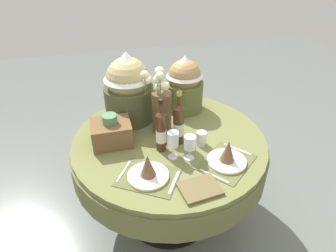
# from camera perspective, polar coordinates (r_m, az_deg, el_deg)

# --- Properties ---
(ground) EXTENTS (8.00, 8.00, 0.00)m
(ground) POSITION_cam_1_polar(r_m,az_deg,el_deg) (2.58, 0.19, -16.01)
(ground) COLOR slate
(dining_table) EXTENTS (1.34, 1.34, 0.75)m
(dining_table) POSITION_cam_1_polar(r_m,az_deg,el_deg) (2.15, 0.22, -5.28)
(dining_table) COLOR olive
(dining_table) RESTS_ON ground
(place_setting_left) EXTENTS (0.43, 0.40, 0.16)m
(place_setting_left) POSITION_cam_1_polar(r_m,az_deg,el_deg) (1.75, -3.76, -8.43)
(place_setting_left) COLOR brown
(place_setting_left) RESTS_ON dining_table
(place_setting_right) EXTENTS (0.43, 0.42, 0.16)m
(place_setting_right) POSITION_cam_1_polar(r_m,az_deg,el_deg) (1.88, 11.03, -5.63)
(place_setting_right) COLOR brown
(place_setting_right) RESTS_ON dining_table
(flower_vase) EXTENTS (0.20, 0.24, 0.47)m
(flower_vase) POSITION_cam_1_polar(r_m,az_deg,el_deg) (2.04, -1.37, 3.74)
(flower_vase) COLOR brown
(flower_vase) RESTS_ON dining_table
(wine_bottle_left) EXTENTS (0.07, 0.07, 0.37)m
(wine_bottle_left) POSITION_cam_1_polar(r_m,az_deg,el_deg) (1.96, 1.97, 0.42)
(wine_bottle_left) COLOR #422814
(wine_bottle_left) RESTS_ON dining_table
(wine_bottle_right) EXTENTS (0.07, 0.07, 0.36)m
(wine_bottle_right) POSITION_cam_1_polar(r_m,az_deg,el_deg) (1.89, -1.31, -0.92)
(wine_bottle_right) COLOR #422814
(wine_bottle_right) RESTS_ON dining_table
(wine_glass_left) EXTENTS (0.07, 0.07, 0.19)m
(wine_glass_left) POSITION_cam_1_polar(r_m,az_deg,el_deg) (1.83, 0.93, -2.61)
(wine_glass_left) COLOR silver
(wine_glass_left) RESTS_ON dining_table
(wine_glass_right) EXTENTS (0.07, 0.07, 0.16)m
(wine_glass_right) POSITION_cam_1_polar(r_m,az_deg,el_deg) (1.84, 4.10, -3.24)
(wine_glass_right) COLOR silver
(wine_glass_right) RESTS_ON dining_table
(tumbler_near_left) EXTENTS (0.07, 0.07, 0.10)m
(tumbler_near_left) POSITION_cam_1_polar(r_m,az_deg,el_deg) (2.00, 6.25, -2.31)
(tumbler_near_left) COLOR silver
(tumbler_near_left) RESTS_ON dining_table
(book_on_table) EXTENTS (0.24, 0.19, 0.02)m
(book_on_table) POSITION_cam_1_polar(r_m,az_deg,el_deg) (1.70, 5.96, -11.59)
(book_on_table) COLOR brown
(book_on_table) RESTS_ON dining_table
(gift_tub_back_left) EXTENTS (0.35, 0.35, 0.51)m
(gift_tub_back_left) POSITION_cam_1_polar(r_m,az_deg,el_deg) (2.18, -7.48, 7.63)
(gift_tub_back_left) COLOR #474C2D
(gift_tub_back_left) RESTS_ON dining_table
(gift_tub_back_right) EXTENTS (0.29, 0.29, 0.44)m
(gift_tub_back_right) POSITION_cam_1_polar(r_m,az_deg,el_deg) (2.31, 3.07, 8.29)
(gift_tub_back_right) COLOR #566033
(gift_tub_back_right) RESTS_ON dining_table
(woven_basket_side_left) EXTENTS (0.26, 0.21, 0.21)m
(woven_basket_side_left) POSITION_cam_1_polar(r_m,az_deg,el_deg) (2.02, -10.57, -1.16)
(woven_basket_side_left) COLOR brown
(woven_basket_side_left) RESTS_ON dining_table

